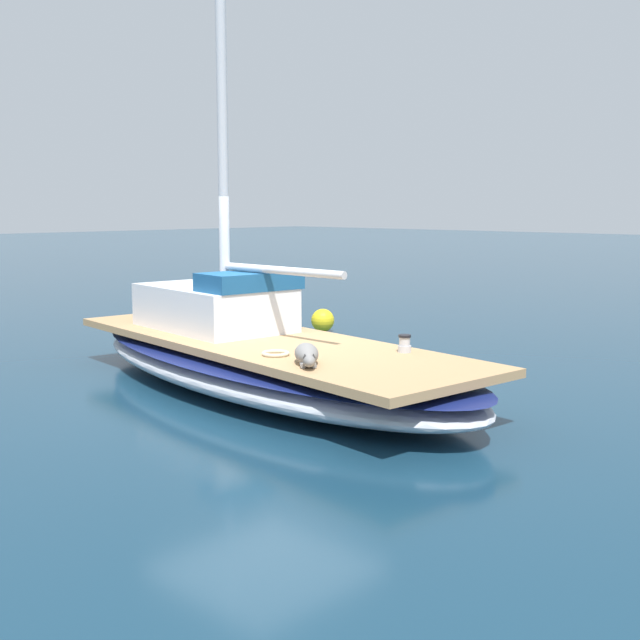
% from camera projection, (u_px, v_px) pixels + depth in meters
% --- Properties ---
extents(ground_plane, '(120.00, 120.00, 0.00)m').
position_uv_depth(ground_plane, '(265.00, 389.00, 10.29)').
color(ground_plane, '#143347').
extents(sailboat_main, '(3.28, 7.47, 0.66)m').
position_uv_depth(sailboat_main, '(265.00, 364.00, 10.25)').
color(sailboat_main, '#B2B7C1').
rests_on(sailboat_main, ground).
extents(mast_main, '(0.14, 2.27, 6.19)m').
position_uv_depth(mast_main, '(231.00, 126.00, 10.37)').
color(mast_main, silver).
rests_on(mast_main, sailboat_main).
extents(cabin_house, '(1.63, 2.36, 0.84)m').
position_uv_depth(cabin_house, '(218.00, 304.00, 11.00)').
color(cabin_house, silver).
rests_on(cabin_house, sailboat_main).
extents(dog_grey, '(0.69, 0.77, 0.22)m').
position_uv_depth(dog_grey, '(307.00, 354.00, 8.57)').
color(dog_grey, gray).
rests_on(dog_grey, sailboat_main).
extents(deck_winch, '(0.16, 0.16, 0.21)m').
position_uv_depth(deck_winch, '(405.00, 344.00, 9.26)').
color(deck_winch, '#B7B7BC').
rests_on(deck_winch, sailboat_main).
extents(coiled_rope, '(0.32, 0.32, 0.04)m').
position_uv_depth(coiled_rope, '(276.00, 353.00, 9.08)').
color(coiled_rope, beige).
rests_on(coiled_rope, sailboat_main).
extents(mooring_buoy, '(0.44, 0.44, 0.44)m').
position_uv_depth(mooring_buoy, '(323.00, 320.00, 14.94)').
color(mooring_buoy, yellow).
rests_on(mooring_buoy, ground).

